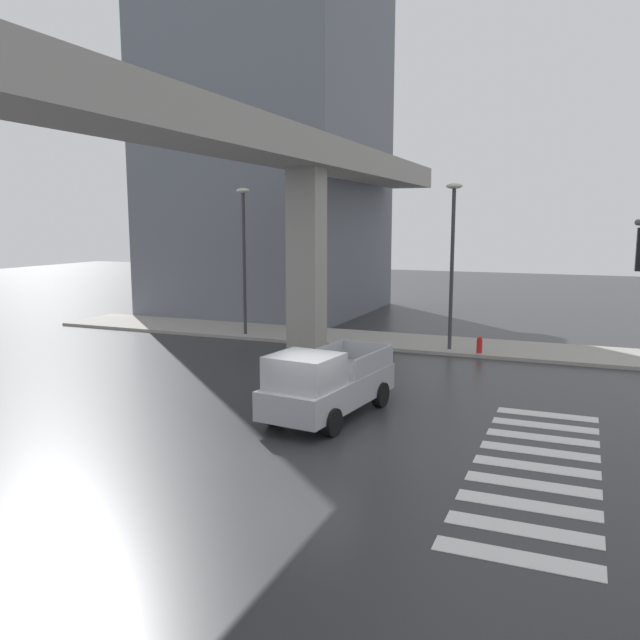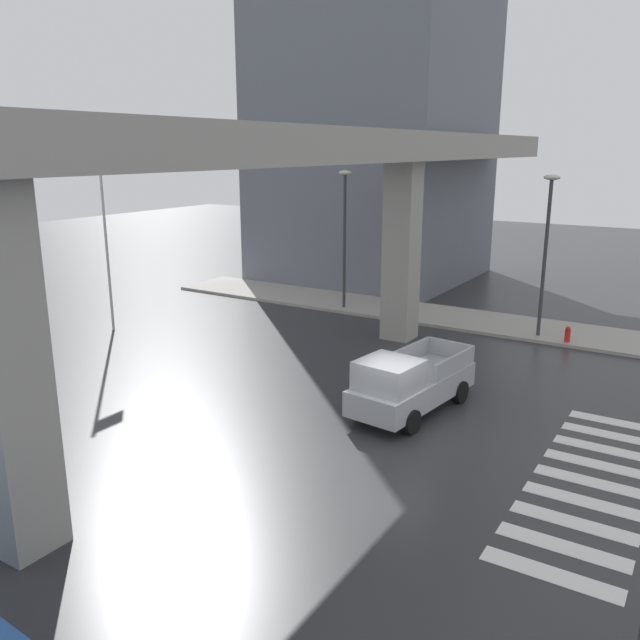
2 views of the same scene
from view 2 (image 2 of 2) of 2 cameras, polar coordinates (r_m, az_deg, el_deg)
name	(u,v)px [view 2 (image 2 of 2)]	position (r m, az deg, el deg)	size (l,w,h in m)	color
ground_plane	(395,433)	(19.95, 6.63, -9.88)	(120.00, 120.00, 0.00)	#2D2D30
crosswalk_stripes	(591,482)	(18.56, 22.73, -13.00)	(9.35, 2.80, 0.01)	silver
elevated_overpass	(275,167)	(20.31, -3.99, 13.28)	(52.64, 2.54, 9.00)	#9E9991
sidewalk_east	(480,322)	(32.77, 13.88, -0.13)	(4.00, 36.00, 0.15)	#9E9991
pickup_truck	(408,384)	(21.08, 7.76, -5.62)	(5.29, 2.55, 2.08)	#A8AAAF
street_lamp_near_corner	(547,238)	(29.99, 19.30, 6.84)	(0.44, 0.70, 7.24)	#38383D
street_lamp_mid_block	(345,224)	(33.66, 2.18, 8.45)	(0.44, 0.70, 7.24)	#38383D
fire_hydrant	(567,336)	(30.15, 20.93, -1.30)	(0.24, 0.24, 0.85)	red
flagpole	(106,217)	(31.31, -18.30, 8.56)	(1.16, 0.12, 9.01)	silver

